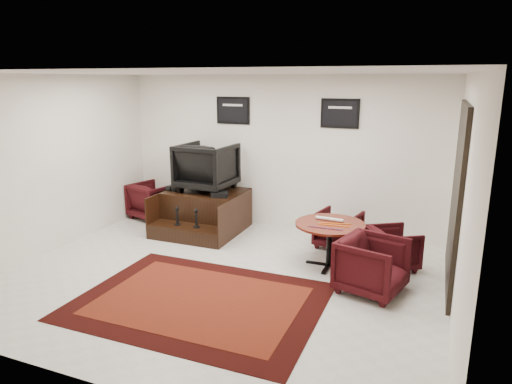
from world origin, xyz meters
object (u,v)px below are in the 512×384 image
(meeting_table, at_px, (330,229))
(table_chair_corner, at_px, (372,263))
(shine_chair, at_px, (207,164))
(table_chair_back, at_px, (338,227))
(armchair_side, at_px, (153,199))
(shine_podium, at_px, (204,212))
(table_chair_window, at_px, (392,246))

(meeting_table, height_order, table_chair_corner, table_chair_corner)
(shine_chair, xyz_separation_m, table_chair_back, (2.48, -0.09, -0.87))
(shine_chair, bearing_deg, meeting_table, 161.97)
(table_chair_corner, bearing_deg, armchair_side, 84.18)
(shine_podium, relative_size, meeting_table, 1.41)
(table_chair_back, bearing_deg, armchair_side, 7.58)
(meeting_table, bearing_deg, shine_chair, 159.45)
(table_chair_window, bearing_deg, table_chair_corner, 138.03)
(meeting_table, distance_m, table_chair_window, 0.95)
(shine_chair, distance_m, table_chair_back, 2.63)
(table_chair_window, bearing_deg, shine_chair, 47.13)
(shine_podium, xyz_separation_m, table_chair_window, (3.39, -0.51, 0.00))
(shine_chair, xyz_separation_m, table_chair_corner, (3.23, -1.58, -0.80))
(armchair_side, distance_m, table_chair_back, 3.80)
(shine_chair, bearing_deg, table_chair_corner, 156.54)
(shine_podium, height_order, table_chair_window, shine_podium)
(table_chair_corner, bearing_deg, meeting_table, 63.31)
(armchair_side, height_order, table_chair_window, armchair_side)
(shine_chair, xyz_separation_m, table_chair_window, (3.39, -0.65, -0.87))
(shine_chair, relative_size, table_chair_corner, 1.20)
(shine_chair, xyz_separation_m, armchair_side, (-1.31, 0.14, -0.81))
(table_chair_window, xyz_separation_m, table_chair_corner, (-0.16, -0.92, 0.07))
(shine_chair, xyz_separation_m, meeting_table, (2.52, -0.95, -0.62))
(shine_podium, relative_size, table_chair_corner, 1.80)
(armchair_side, height_order, table_chair_corner, table_chair_corner)
(shine_chair, relative_size, armchair_side, 1.23)
(armchair_side, xyz_separation_m, table_chair_back, (3.79, -0.23, -0.06))
(shine_podium, relative_size, armchair_side, 1.84)
(shine_chair, distance_m, table_chair_corner, 3.68)
(table_chair_corner, bearing_deg, table_chair_window, 4.88)
(table_chair_back, relative_size, table_chair_window, 1.01)
(armchair_side, distance_m, table_chair_window, 4.77)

